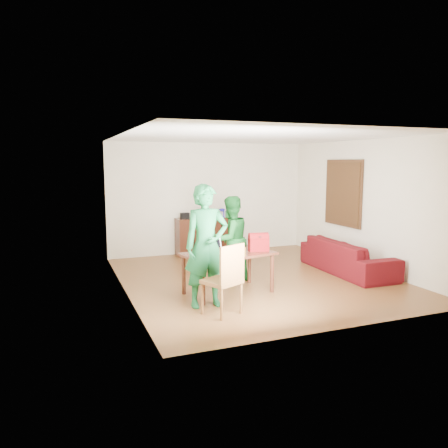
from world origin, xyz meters
name	(u,v)px	position (x,y,z in m)	size (l,w,h in m)	color
room	(255,211)	(0.01, 0.13, 1.31)	(5.20, 5.70, 2.90)	#442111
table	(228,258)	(-0.86, -0.67, 0.62)	(1.64, 1.10, 0.71)	black
chair	(223,294)	(-1.33, -1.62, 0.31)	(0.63, 0.62, 1.07)	brown
person_near	(206,246)	(-1.42, -1.17, 0.95)	(0.70, 0.46, 1.91)	#125429
person_far	(231,239)	(-0.54, 0.01, 0.81)	(0.79, 0.61, 1.62)	#12531B
laptop	(216,252)	(-1.11, -0.74, 0.76)	(0.37, 0.27, 0.25)	white
bananas	(232,255)	(-0.93, -1.01, 0.74)	(0.16, 0.10, 0.06)	gold
bottle	(244,251)	(-0.72, -1.02, 0.79)	(0.06, 0.06, 0.17)	#593A14
red_bag	(258,244)	(-0.31, -0.71, 0.83)	(0.34, 0.20, 0.25)	maroon
sofa	(348,256)	(1.95, -0.21, 0.33)	(2.27, 0.89, 0.66)	#3D0713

